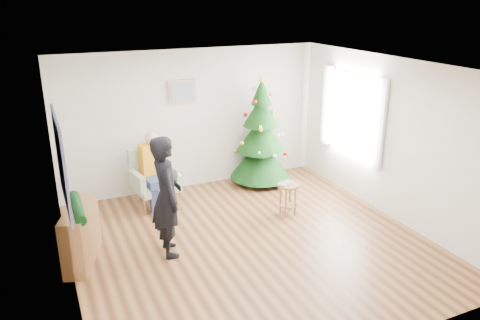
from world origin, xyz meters
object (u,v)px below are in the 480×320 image
christmas_tree (261,136)px  armchair (155,185)px  stool (288,199)px  console (81,236)px  standing_man (167,197)px

christmas_tree → armchair: bearing=-174.8°
christmas_tree → armchair: christmas_tree is taller
stool → console: console is taller
armchair → standing_man: standing_man is taller
stool → standing_man: 2.27m
stool → standing_man: standing_man is taller
stool → armchair: size_ratio=0.54×
standing_man → christmas_tree: bearing=-48.2°
standing_man → console: 1.27m
stool → standing_man: (-2.16, -0.38, 0.59)m
christmas_tree → standing_man: christmas_tree is taller
stool → console: 3.32m
christmas_tree → armchair: size_ratio=2.10×
console → stool: bearing=22.1°
christmas_tree → standing_man: (-2.39, -1.87, -0.08)m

